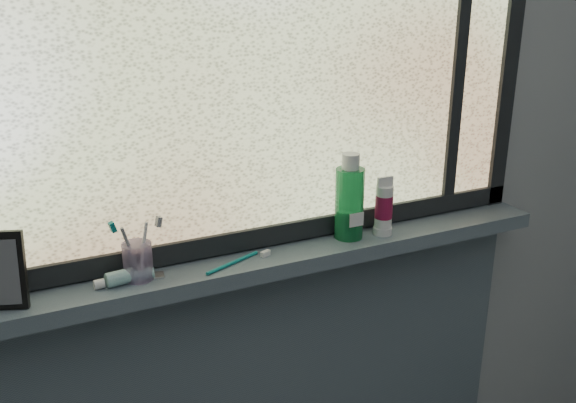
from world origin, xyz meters
The scene contains 11 objects.
wall_back centered at (0.00, 1.30, 1.25)m, with size 3.00×0.01×2.50m, color #9EA3A8.
windowsill centered at (0.00, 1.23, 1.00)m, with size 1.62×0.14×0.04m, color #51606C.
window_pane centered at (0.00, 1.28, 1.53)m, with size 1.50×0.01×1.00m, color silver.
frame_bottom centered at (0.00, 1.28, 1.05)m, with size 1.60×0.03×0.05m, color black.
frame_right centered at (0.78, 1.28, 1.53)m, with size 0.05×0.03×1.10m, color black.
frame_mullion centered at (0.60, 1.28, 1.53)m, with size 0.04×0.03×1.00m, color black.
toothpaste_tube centered at (-0.32, 1.22, 1.04)m, with size 0.19×0.04×0.03m, color silver, non-canonical shape.
toothbrush_cup centered at (-0.29, 1.23, 1.06)m, with size 0.07×0.07×0.09m, color #B399CA.
toothbrush_lying centered at (-0.07, 1.21, 1.03)m, with size 0.20×0.02×0.01m, color #0D7A79, non-canonical shape.
mouthwash_bottle centered at (0.26, 1.24, 1.13)m, with size 0.07×0.07×0.18m, color #1B8E46.
cream_tube centered at (0.35, 1.22, 1.10)m, with size 0.04×0.04×0.11m, color silver.
Camera 1 is at (-0.55, -0.08, 1.67)m, focal length 40.00 mm.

